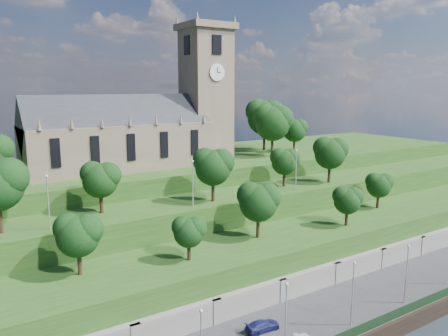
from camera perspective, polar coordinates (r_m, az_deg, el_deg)
retaining_wall at (r=57.20m, az=3.12°, el=-17.48°), size 160.00×2.10×5.00m
embankment_lower at (r=61.01m, az=-0.26°, el=-14.01°), size 160.00×12.00×8.00m
embankment_upper at (r=69.12m, az=-5.20°, el=-9.24°), size 160.00×10.00×12.00m
hilltop at (r=87.08m, az=-11.61°, el=-4.19°), size 160.00×32.00×15.00m
church at (r=81.11m, az=-10.45°, el=5.56°), size 38.60×12.35×27.60m
trees_lower at (r=58.31m, az=-0.17°, el=-5.95°), size 70.70×8.69×8.18m
trees_upper at (r=65.35m, az=-4.68°, el=0.22°), size 60.77×8.28×9.36m
trees_hilltop at (r=81.55m, az=-8.05°, el=5.29°), size 76.53×16.58×11.62m
lamp_posts_promenade at (r=47.66m, az=8.10°, el=-18.20°), size 60.36×0.36×7.86m
lamp_posts_upper at (r=63.79m, az=-4.11°, el=-1.50°), size 40.36×0.36×6.95m
car_right at (r=53.03m, az=5.07°, el=-19.80°), size 4.30×2.00×1.21m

